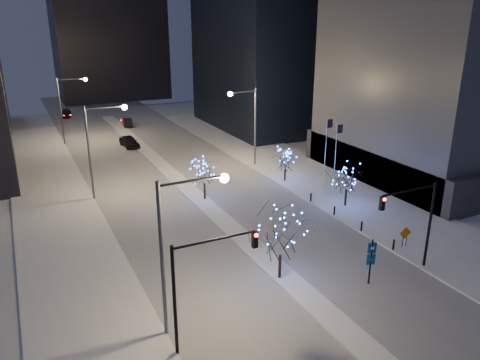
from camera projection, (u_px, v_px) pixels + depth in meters
ground at (320, 309)px, 31.20m from camera, size 160.00×160.00×0.00m
road at (162, 166)px, 60.81m from camera, size 20.00×130.00×0.02m
median at (175, 177)px, 56.56m from camera, size 2.00×80.00×0.15m
east_sidewalk at (325, 183)px, 54.36m from camera, size 10.00×90.00×0.15m
west_sidewalk at (63, 231)px, 42.25m from camera, size 8.00×90.00×0.15m
midrise_block at (474, 47)px, 55.64m from camera, size 30.00×22.00×30.00m
plinth at (457, 152)px, 59.96m from camera, size 30.00×24.00×4.00m
horizon_block at (106, 4)px, 104.57m from camera, size 24.00×14.00×42.00m
street_lamp_w_near at (179, 235)px, 27.01m from camera, size 4.40×0.56×10.00m
street_lamp_w_mid at (98, 139)px, 48.16m from camera, size 4.40×0.56×10.00m
street_lamp_w_far at (67, 101)px, 69.31m from camera, size 4.40×0.56×10.00m
street_lamp_east at (249, 117)px, 58.65m from camera, size 3.90×0.56×10.00m
traffic_signal_west at (200, 276)px, 26.10m from camera, size 5.26×0.43×7.00m
traffic_signal_east at (416, 214)px, 34.20m from camera, size 5.26×0.43×7.00m
flagpoles at (331, 152)px, 49.78m from camera, size 1.35×2.60×8.00m
bollards at (347, 218)px, 43.72m from camera, size 0.16×12.16×0.90m
car_near at (129, 142)px, 69.46m from camera, size 2.38×5.01×1.66m
car_mid at (127, 122)px, 82.74m from camera, size 2.01×4.57×1.46m
car_far at (66, 114)px, 90.21m from camera, size 2.60×4.89×1.35m
holiday_tree_median_near at (281, 236)px, 33.55m from camera, size 4.54×4.54×5.34m
holiday_tree_median_far at (204, 172)px, 48.58m from camera, size 4.38×4.38×4.49m
holiday_tree_plaza_near at (347, 179)px, 46.93m from camera, size 3.69×3.69×4.39m
holiday_tree_plaza_far at (285, 160)px, 54.23m from camera, size 4.12×4.12×3.99m
wayfinding_sign at (371, 257)px, 33.40m from camera, size 0.63×0.25×3.59m
construction_sign at (405, 235)px, 38.93m from camera, size 1.10×0.20×1.83m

